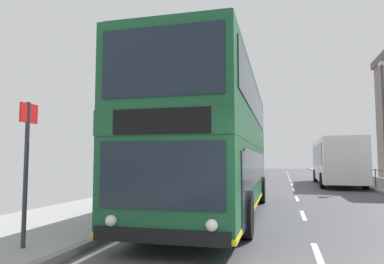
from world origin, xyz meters
The scene contains 5 objects.
double_decker_bus_main centered at (-2.62, 6.78, 2.26)m, with size 2.78×10.85×4.31m.
background_bus_far_lane centered at (3.02, 22.03, 1.69)m, with size 2.88×10.80×3.09m.
pedestrian_railing_far_kerb centered at (4.45, 17.50, 0.86)m, with size 0.05×34.89×1.07m.
bus_stop_sign_near centered at (-5.11, 1.30, 1.76)m, with size 0.08×0.44×2.63m.
street_lamp_far_side centered at (5.41, 19.03, 4.53)m, with size 0.28×0.60×7.56m.
Camera 1 is at (-0.58, -4.10, 1.70)m, focal length 32.52 mm.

